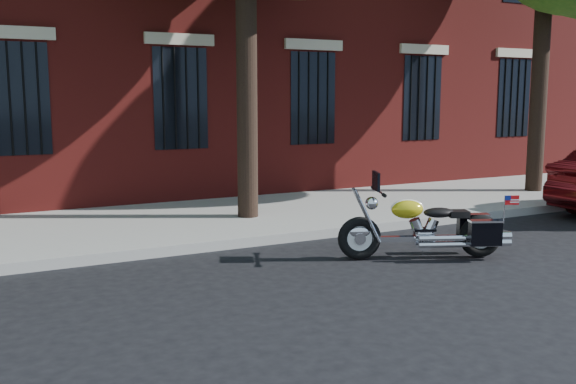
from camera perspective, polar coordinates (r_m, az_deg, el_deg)
name	(u,v)px	position (r m, az deg, el deg)	size (l,w,h in m)	color
ground	(300,266)	(8.61, 1.08, -6.61)	(120.00, 120.00, 0.00)	black
curb	(258,240)	(9.80, -2.72, -4.31)	(40.00, 0.16, 0.15)	gray
sidewalk	(214,219)	(11.50, -6.57, -2.43)	(40.00, 3.60, 0.15)	gray
motorcycle	(429,230)	(9.13, 12.46, -3.28)	(2.20, 1.30, 1.22)	black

